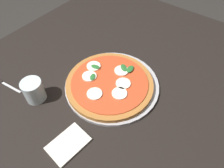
{
  "coord_description": "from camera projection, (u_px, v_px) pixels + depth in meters",
  "views": [
    {
      "loc": [
        0.41,
        0.36,
        1.37
      ],
      "look_at": [
        -0.01,
        0.03,
        0.74
      ],
      "focal_mm": 32.99,
      "sensor_mm": 36.0,
      "label": 1
    }
  ],
  "objects": [
    {
      "name": "dining_table",
      "position": [
        105.0,
        95.0,
        0.9
      ],
      "size": [
        1.49,
        1.2,
        0.73
      ],
      "color": "black",
      "rests_on": "ground_plane"
    },
    {
      "name": "pizza",
      "position": [
        110.0,
        83.0,
        0.82
      ],
      "size": [
        0.35,
        0.35,
        0.03
      ],
      "color": "#B27033",
      "rests_on": "serving_tray"
    },
    {
      "name": "serving_tray",
      "position": [
        112.0,
        85.0,
        0.83
      ],
      "size": [
        0.38,
        0.38,
        0.01
      ],
      "primitive_type": "cylinder",
      "color": "#B2B2B7",
      "rests_on": "dining_table"
    },
    {
      "name": "ground_plane",
      "position": [
        107.0,
        153.0,
        1.4
      ],
      "size": [
        6.0,
        6.0,
        0.0
      ],
      "primitive_type": "plane",
      "color": "#2D2B28"
    },
    {
      "name": "napkin",
      "position": [
        68.0,
        144.0,
        0.67
      ],
      "size": [
        0.14,
        0.1,
        0.01
      ],
      "primitive_type": "cube",
      "rotation": [
        0.0,
        0.0,
        -0.11
      ],
      "color": "white",
      "rests_on": "dining_table"
    },
    {
      "name": "knife",
      "position": [
        2.0,
        82.0,
        0.85
      ],
      "size": [
        0.03,
        0.17,
        0.01
      ],
      "color": "black",
      "rests_on": "dining_table"
    },
    {
      "name": "glass_cup",
      "position": [
        34.0,
        91.0,
        0.76
      ],
      "size": [
        0.08,
        0.08,
        0.09
      ],
      "primitive_type": "cylinder",
      "color": "silver",
      "rests_on": "dining_table"
    }
  ]
}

